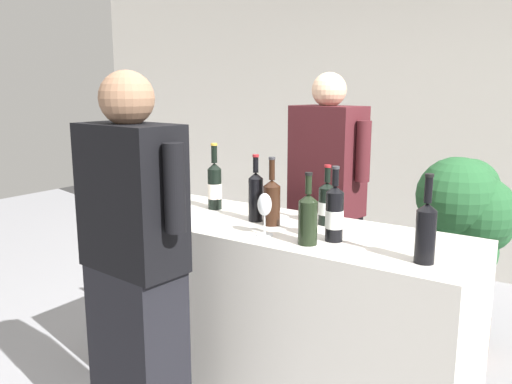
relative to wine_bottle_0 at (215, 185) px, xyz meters
name	(u,v)px	position (x,y,z in m)	size (l,w,h in m)	color
wall_back	(433,112)	(0.44, 2.50, 0.30)	(8.00, 0.10, 2.80)	beige
counter	(272,317)	(0.44, -0.10, -0.61)	(1.92, 0.65, 0.97)	beige
wine_bottle_0	(215,185)	(0.00, 0.00, 0.00)	(0.08, 0.08, 0.36)	black
wine_bottle_1	(334,214)	(0.81, -0.19, -0.01)	(0.08, 0.08, 0.33)	black
wine_bottle_2	(256,195)	(0.33, -0.09, 0.00)	(0.07, 0.07, 0.33)	black
wine_bottle_3	(426,230)	(1.22, -0.26, 0.00)	(0.08, 0.08, 0.34)	black
wine_bottle_4	(272,201)	(0.44, -0.11, -0.01)	(0.08, 0.08, 0.33)	black
wine_bottle_5	(327,203)	(0.66, 0.05, -0.03)	(0.08, 0.08, 0.29)	black
wine_bottle_6	(308,217)	(0.74, -0.29, -0.01)	(0.08, 0.08, 0.31)	black
wine_bottle_7	(175,180)	(-0.34, 0.05, -0.01)	(0.08, 0.08, 0.32)	black
wine_glass	(265,207)	(0.51, -0.28, 0.00)	(0.08, 0.08, 0.19)	silver
ice_bucket	(166,195)	(-0.13, -0.25, -0.03)	(0.23, 0.23, 0.20)	silver
person_server	(326,221)	(0.39, 0.57, -0.26)	(0.56, 0.31, 1.70)	black
person_guest	(135,281)	(0.18, -0.76, -0.27)	(0.60, 0.28, 1.69)	black
potted_shrub	(466,231)	(1.10, 0.99, -0.31)	(0.56, 0.58, 1.23)	brown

